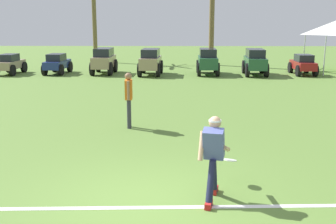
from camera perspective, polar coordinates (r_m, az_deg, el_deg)
name	(u,v)px	position (r m, az deg, el deg)	size (l,w,h in m)	color
ground_plane	(145,205)	(7.17, -3.08, -12.47)	(80.00, 80.00, 0.00)	#5A7E34
field_line_paint	(145,207)	(7.08, -3.13, -12.79)	(27.95, 0.12, 0.01)	white
frisbee_thrower	(213,154)	(7.17, 6.18, -5.64)	(0.63, 1.03, 1.43)	#191E38
frisbee_in_flight	(230,160)	(7.97, 8.41, -6.46)	(0.33, 0.33, 0.08)	white
teammate_near_sideline	(129,95)	(11.77, -5.34, 2.32)	(0.22, 0.50, 1.56)	#33333D
parked_car_slot_a	(10,64)	(24.81, -20.64, 6.14)	(1.20, 2.25, 1.10)	#998466
parked_car_slot_b	(57,63)	(24.20, -14.79, 6.38)	(1.24, 2.26, 1.10)	navy
parked_car_slot_c	(104,60)	(23.67, -8.68, 6.95)	(1.24, 2.38, 1.40)	#998466
parked_car_slot_d	(151,61)	(22.89, -2.38, 6.90)	(1.30, 2.41, 1.40)	#998466
parked_car_slot_e	(208,61)	(23.18, 5.40, 6.92)	(1.21, 2.37, 1.40)	#235133
parked_car_slot_f	(255,61)	(23.25, 11.72, 6.73)	(1.27, 2.39, 1.40)	#235133
parked_car_slot_g	(303,64)	(24.12, 17.83, 6.17)	(1.08, 2.20, 1.10)	maroon
palm_tree_far_left	(94,6)	(30.21, -9.99, 14.01)	(3.71, 3.54, 6.05)	brown
palm_tree_left_of_centre	(212,3)	(27.83, 6.00, 14.44)	(3.78, 3.18, 6.56)	brown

